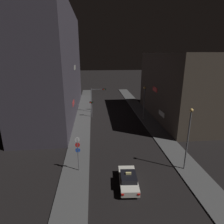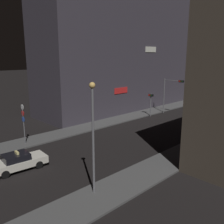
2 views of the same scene
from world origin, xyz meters
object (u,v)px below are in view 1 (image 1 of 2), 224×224
at_px(traffic_light_left_kerb, 91,106).
at_px(sign_pole_left, 78,151).
at_px(traffic_light_overhead, 97,95).
at_px(street_lamp_far_block, 144,97).
at_px(taxi, 128,179).
at_px(street_lamp_near_block, 188,134).

relative_size(traffic_light_left_kerb, sign_pole_left, 0.85).
height_order(traffic_light_overhead, street_lamp_far_block, street_lamp_far_block).
xyz_separation_m(taxi, traffic_light_left_kerb, (-3.86, 22.74, 1.85)).
xyz_separation_m(traffic_light_left_kerb, street_lamp_far_block, (10.75, -2.60, 2.34)).
bearing_deg(traffic_light_left_kerb, traffic_light_overhead, 70.82).
distance_m(traffic_light_left_kerb, sign_pole_left, 19.76).
bearing_deg(traffic_light_left_kerb, taxi, -80.36).
bearing_deg(taxi, traffic_light_overhead, 95.73).
bearing_deg(sign_pole_left, street_lamp_far_block, 54.53).
bearing_deg(taxi, traffic_light_left_kerb, 99.64).
bearing_deg(street_lamp_far_block, traffic_light_left_kerb, 166.40).
height_order(taxi, sign_pole_left, sign_pole_left).
relative_size(street_lamp_near_block, street_lamp_far_block, 1.09).
xyz_separation_m(traffic_light_left_kerb, street_lamp_near_block, (11.00, -20.62, 2.05)).
distance_m(traffic_light_overhead, street_lamp_far_block, 11.36).
bearing_deg(traffic_light_left_kerb, sign_pole_left, -94.17).
bearing_deg(taxi, street_lamp_far_block, 71.12).
xyz_separation_m(traffic_light_overhead, street_lamp_far_block, (9.52, -6.12, 0.87)).
relative_size(traffic_light_overhead, sign_pole_left, 1.35).
relative_size(taxi, sign_pole_left, 1.08).
distance_m(sign_pole_left, street_lamp_far_block, 21.12).
xyz_separation_m(street_lamp_near_block, street_lamp_far_block, (-0.25, 18.02, 0.29)).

